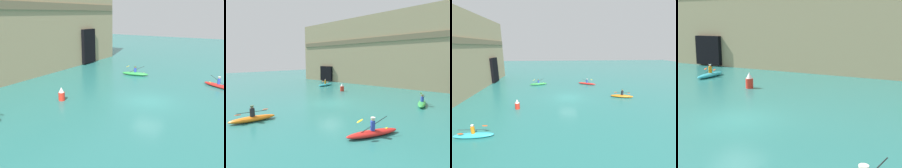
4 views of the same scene
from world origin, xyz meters
TOP-DOWN VIEW (x-y plane):
  - ground_plane at (0.00, 0.00)m, footprint 120.00×120.00m
  - cliff_bluff at (-1.72, 18.37)m, footprint 40.14×7.99m
  - kayak_cyan at (-9.49, 8.91)m, footprint 0.82×3.29m
  - marker_buoy at (-3.72, 6.60)m, footprint 0.56×0.56m

SIDE VIEW (x-z plane):
  - ground_plane at x=0.00m, z-range 0.00..0.00m
  - kayak_cyan at x=-9.49m, z-range -0.34..0.81m
  - marker_buoy at x=-3.72m, z-range -0.04..1.15m
  - cliff_bluff at x=-1.72m, z-range -0.01..12.58m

